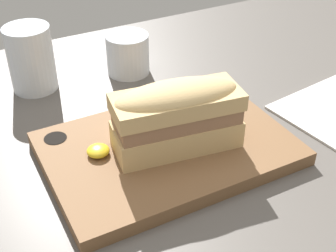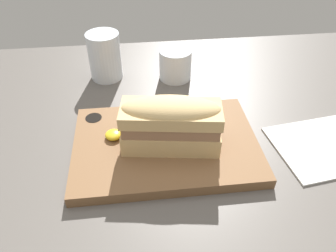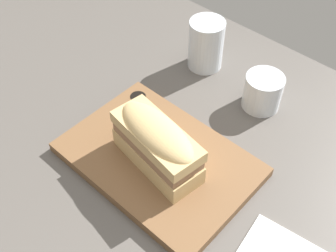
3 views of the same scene
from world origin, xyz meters
The scene contains 7 objects.
dining_table centered at (0.00, 0.00, 1.00)cm, with size 151.62×103.02×2.00cm.
serving_board centered at (-3.42, 4.74, 3.07)cm, with size 34.52×23.72×2.19cm.
sandwich centered at (-2.49, 3.56, 9.50)cm, with size 18.35×9.54×9.99cm.
mustard_dollop centered at (-13.05, 6.77, 4.77)cm, with size 3.17×3.17×1.27cm.
water_glass centered at (-15.20, 32.79, 7.00)cm, with size 7.91×7.91×11.54cm.
wine_glass centered at (1.89, 30.42, 5.57)cm, with size 7.93×7.93×7.53cm.
napkin centered at (27.21, 1.67, 2.20)cm, with size 20.66×17.95×0.40cm.
Camera 2 is at (-8.06, -40.69, 45.71)cm, focal length 35.00 mm.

